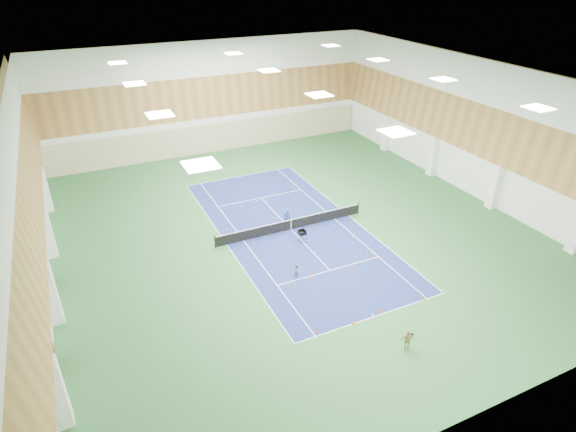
{
  "coord_description": "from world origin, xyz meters",
  "views": [
    {
      "loc": [
        -14.7,
        -30.48,
        19.65
      ],
      "look_at": [
        -0.81,
        -1.13,
        2.0
      ],
      "focal_mm": 30.0,
      "sensor_mm": 36.0,
      "label": 1
    }
  ],
  "objects": [
    {
      "name": "ground",
      "position": [
        0.0,
        0.0,
        0.0
      ],
      "size": [
        40.0,
        40.0,
        0.0
      ],
      "primitive_type": "plane",
      "color": "#296030",
      "rests_on": "ground"
    },
    {
      "name": "room_shell",
      "position": [
        0.0,
        0.0,
        6.0
      ],
      "size": [
        36.0,
        40.0,
        12.0
      ],
      "primitive_type": null,
      "color": "white",
      "rests_on": "ground"
    },
    {
      "name": "wood_cladding",
      "position": [
        0.0,
        0.0,
        8.0
      ],
      "size": [
        36.0,
        40.0,
        8.0
      ],
      "primitive_type": null,
      "color": "#AA753F",
      "rests_on": "room_shell"
    },
    {
      "name": "ceiling_light_grid",
      "position": [
        0.0,
        0.0,
        11.92
      ],
      "size": [
        21.4,
        25.4,
        0.06
      ],
      "primitive_type": null,
      "color": "white",
      "rests_on": "room_shell"
    },
    {
      "name": "court_surface",
      "position": [
        0.0,
        0.0,
        0.01
      ],
      "size": [
        10.97,
        23.77,
        0.01
      ],
      "primitive_type": "cube",
      "color": "navy",
      "rests_on": "ground"
    },
    {
      "name": "tennis_balls_scatter",
      "position": [
        0.0,
        0.0,
        0.05
      ],
      "size": [
        10.57,
        22.77,
        0.07
      ],
      "primitive_type": null,
      "color": "yellow",
      "rests_on": "ground"
    },
    {
      "name": "tennis_net",
      "position": [
        0.0,
        0.0,
        0.55
      ],
      "size": [
        12.8,
        0.1,
        1.1
      ],
      "primitive_type": null,
      "color": "black",
      "rests_on": "ground"
    },
    {
      "name": "back_curtain",
      "position": [
        0.0,
        19.75,
        1.6
      ],
      "size": [
        35.4,
        0.16,
        3.2
      ],
      "primitive_type": "cube",
      "color": "#C6B793",
      "rests_on": "ground"
    },
    {
      "name": "door_left_a",
      "position": [
        -17.92,
        -8.0,
        1.1
      ],
      "size": [
        0.08,
        1.8,
        2.2
      ],
      "primitive_type": "cube",
      "color": "#593319",
      "rests_on": "ground"
    },
    {
      "name": "door_left_b",
      "position": [
        -17.92,
        0.0,
        1.1
      ],
      "size": [
        0.08,
        1.8,
        2.2
      ],
      "primitive_type": "cube",
      "color": "#593319",
      "rests_on": "ground"
    },
    {
      "name": "coach",
      "position": [
        -0.06,
        0.6,
        0.77
      ],
      "size": [
        0.66,
        0.56,
        1.54
      ],
      "primitive_type": "imported",
      "rotation": [
        0.0,
        0.0,
        2.74
      ],
      "color": "#213898",
      "rests_on": "ground"
    },
    {
      "name": "child_court",
      "position": [
        -2.41,
        -6.03,
        0.51
      ],
      "size": [
        0.63,
        0.59,
        1.02
      ],
      "primitive_type": "imported",
      "rotation": [
        0.0,
        0.0,
        0.56
      ],
      "color": "#9B9CA3",
      "rests_on": "ground"
    },
    {
      "name": "child_apron",
      "position": [
        0.08,
        -14.94,
        0.66
      ],
      "size": [
        0.83,
        0.55,
        1.32
      ],
      "primitive_type": "imported",
      "rotation": [
        0.0,
        0.0,
        -0.32
      ],
      "color": "tan",
      "rests_on": "ground"
    },
    {
      "name": "ball_cart",
      "position": [
        -0.02,
        -2.02,
        0.49
      ],
      "size": [
        0.58,
        0.58,
        0.98
      ],
      "primitive_type": null,
      "rotation": [
        0.0,
        0.0,
        0.02
      ],
      "color": "black",
      "rests_on": "ground"
    },
    {
      "name": "cone_svc_a",
      "position": [
        -3.08,
        -6.81,
        0.1
      ],
      "size": [
        0.18,
        0.18,
        0.2
      ],
      "primitive_type": "cone",
      "color": "orange",
      "rests_on": "ground"
    },
    {
      "name": "cone_svc_b",
      "position": [
        -1.71,
        -6.66,
        0.12
      ],
      "size": [
        0.22,
        0.22,
        0.24
      ],
      "primitive_type": "cone",
      "color": "orange",
      "rests_on": "ground"
    },
    {
      "name": "cone_svc_c",
      "position": [
        1.46,
        -6.95,
        0.12
      ],
      "size": [
        0.22,
        0.22,
        0.24
      ],
      "primitive_type": "cone",
      "color": "#FB4A0D",
      "rests_on": "ground"
    },
    {
      "name": "cone_svc_d",
      "position": [
        3.71,
        -6.14,
        0.1
      ],
      "size": [
        0.19,
        0.19,
        0.21
      ],
      "primitive_type": "cone",
      "color": "#D94B0B",
      "rests_on": "ground"
    },
    {
      "name": "cone_base_a",
      "position": [
        -3.79,
        -11.64,
        0.1
      ],
      "size": [
        0.18,
        0.18,
        0.2
      ],
      "primitive_type": "cone",
      "color": "#FF490D",
      "rests_on": "ground"
    },
    {
      "name": "cone_base_b",
      "position": [
        -1.49,
        -11.92,
        0.13
      ],
      "size": [
        0.23,
        0.23,
        0.25
      ],
      "primitive_type": "cone",
      "color": "orange",
      "rests_on": "ground"
    },
    {
      "name": "cone_base_c",
      "position": [
        0.72,
        -11.72,
        0.1
      ],
      "size": [
        0.18,
        0.18,
        0.2
      ],
      "primitive_type": "cone",
      "color": "#E1450B",
      "rests_on": "ground"
    },
    {
      "name": "cone_base_d",
      "position": [
        3.9,
        -11.9,
        0.09
      ],
      "size": [
        0.17,
        0.17,
        0.19
      ],
      "primitive_type": "cone",
      "color": "#E9500C",
      "rests_on": "ground"
    }
  ]
}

